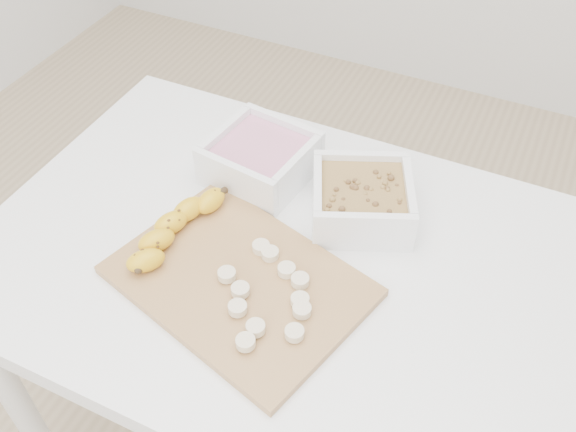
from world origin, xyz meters
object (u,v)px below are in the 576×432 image
at_px(bowl_granola, 362,199).
at_px(bowl_yogurt, 261,158).
at_px(banana, 174,229).
at_px(cutting_board, 239,281).
at_px(table, 281,289).

bearing_deg(bowl_granola, bowl_yogurt, 173.87).
bearing_deg(banana, bowl_yogurt, 96.85).
height_order(cutting_board, banana, banana).
relative_size(bowl_yogurt, banana, 0.90).
distance_m(bowl_yogurt, bowl_granola, 0.21).
xyz_separation_m(bowl_yogurt, banana, (-0.05, -0.21, -0.01)).
xyz_separation_m(table, bowl_yogurt, (-0.12, 0.16, 0.14)).
bearing_deg(bowl_yogurt, table, -53.91).
relative_size(bowl_granola, cutting_board, 0.58).
bearing_deg(banana, table, 37.95).
xyz_separation_m(cutting_board, banana, (-0.14, 0.03, 0.03)).
bearing_deg(bowl_granola, banana, -143.04).
height_order(bowl_yogurt, bowl_granola, bowl_yogurt).
distance_m(table, cutting_board, 0.14).
bearing_deg(bowl_granola, table, -122.55).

